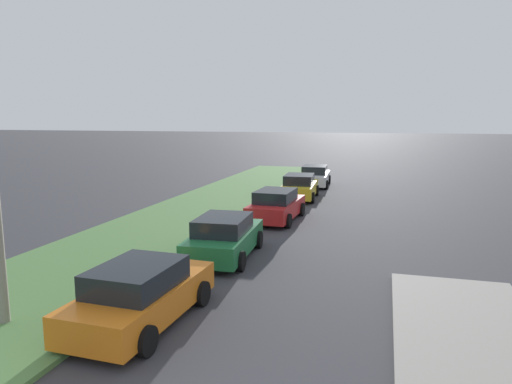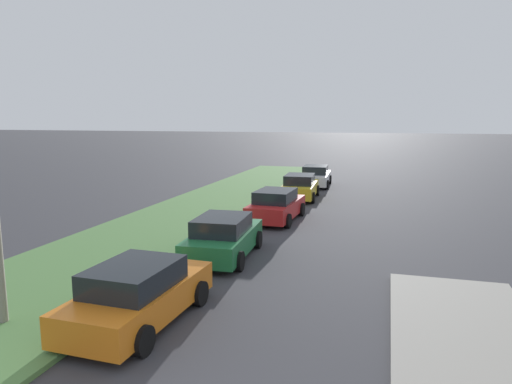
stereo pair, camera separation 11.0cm
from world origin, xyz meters
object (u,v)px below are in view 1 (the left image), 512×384
(parked_car_white, at_px, (315,176))
(parked_car_yellow, at_px, (299,187))
(parked_car_orange, at_px, (141,294))
(parked_car_red, at_px, (276,205))
(parked_car_green, at_px, (224,237))

(parked_car_white, bearing_deg, parked_car_yellow, 175.75)
(parked_car_orange, xyz_separation_m, parked_car_yellow, (17.83, -0.47, 0.00))
(parked_car_red, relative_size, parked_car_white, 1.00)
(parked_car_red, xyz_separation_m, parked_car_yellow, (6.16, 0.03, 0.00))
(parked_car_orange, relative_size, parked_car_white, 1.00)
(parked_car_green, relative_size, parked_car_red, 1.01)
(parked_car_white, bearing_deg, parked_car_orange, 175.55)
(parked_car_orange, bearing_deg, parked_car_green, 1.11)
(parked_car_orange, height_order, parked_car_red, same)
(parked_car_orange, bearing_deg, parked_car_red, -0.10)
(parked_car_red, distance_m, parked_car_yellow, 6.16)
(parked_car_orange, distance_m, parked_car_red, 11.68)
(parked_car_white, bearing_deg, parked_car_green, 175.49)
(parked_car_orange, bearing_deg, parked_car_white, 0.90)
(parked_car_red, bearing_deg, parked_car_yellow, 2.68)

